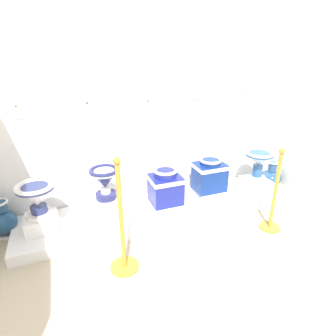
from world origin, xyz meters
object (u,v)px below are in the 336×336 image
at_px(plinth_block_rightmost, 256,183).
at_px(info_placard_second, 90,107).
at_px(info_placard_third, 151,104).
at_px(decorative_vase_companion, 3,221).
at_px(antique_toilet_leftmost, 210,174).
at_px(stanchion_post_near_right, 273,204).
at_px(plinth_block_leftmost, 209,191).
at_px(info_placard_fifth, 249,98).
at_px(plinth_block_squat_floral, 107,206).
at_px(antique_toilet_rightmost, 259,159).
at_px(decorative_vase_spare, 271,176).
at_px(antique_toilet_tall_cobalt, 165,186).
at_px(info_placard_fourth, 200,102).
at_px(antique_toilet_squat_floral, 105,179).
at_px(info_placard_first, 20,111).
at_px(plinth_block_broad_patterned, 42,223).
at_px(antique_toilet_broad_patterned, 36,196).
at_px(plinth_block_tall_cobalt, 166,204).
at_px(stanchion_post_near_left, 123,238).

xyz_separation_m(plinth_block_rightmost, info_placard_second, (-2.05, 0.38, 1.10)).
height_order(info_placard_third, decorative_vase_companion, info_placard_third).
relative_size(antique_toilet_leftmost, stanchion_post_near_right, 0.46).
xyz_separation_m(plinth_block_leftmost, info_placard_fifth, (0.71, 0.29, 1.12)).
xyz_separation_m(plinth_block_squat_floral, decorative_vase_companion, (-1.06, 0.16, -0.04)).
bearing_deg(antique_toilet_rightmost, info_placard_fifth, 85.58).
bearing_deg(decorative_vase_spare, info_placard_third, 172.56).
bearing_deg(decorative_vase_companion, antique_toilet_tall_cobalt, -8.14).
bearing_deg(plinth_block_leftmost, decorative_vase_companion, 177.62).
distance_m(plinth_block_rightmost, info_placard_fourth, 1.34).
xyz_separation_m(plinth_block_leftmost, antique_toilet_rightmost, (0.68, -0.09, 0.38)).
height_order(antique_toilet_rightmost, decorative_vase_companion, antique_toilet_rightmost).
distance_m(antique_toilet_squat_floral, antique_toilet_tall_cobalt, 0.69).
xyz_separation_m(info_placard_first, stanchion_post_near_right, (2.39, -1.11, -0.97)).
bearing_deg(info_placard_fourth, antique_toilet_tall_cobalt, -145.19).
distance_m(antique_toilet_squat_floral, info_placard_first, 1.08).
bearing_deg(antique_toilet_rightmost, stanchion_post_near_right, -115.57).
bearing_deg(plinth_block_leftmost, plinth_block_squat_floral, -177.53).
bearing_deg(info_placard_fifth, antique_toilet_rightmost, -94.42).
height_order(plinth_block_broad_patterned, antique_toilet_broad_patterned, antique_toilet_broad_patterned).
xyz_separation_m(plinth_block_tall_cobalt, plinth_block_rightmost, (1.34, 0.06, 0.02)).
distance_m(plinth_block_broad_patterned, decorative_vase_spare, 3.09).
bearing_deg(info_placard_second, info_placard_fourth, 0.00).
height_order(plinth_block_tall_cobalt, info_placard_first, info_placard_first).
xyz_separation_m(antique_toilet_squat_floral, plinth_block_leftmost, (1.33, 0.06, -0.41)).
height_order(info_placard_fourth, info_placard_fifth, info_placard_fifth).
relative_size(antique_toilet_rightmost, info_placard_first, 2.58).
bearing_deg(antique_toilet_broad_patterned, plinth_block_squat_floral, 4.13).
height_order(antique_toilet_squat_floral, decorative_vase_companion, antique_toilet_squat_floral).
height_order(antique_toilet_leftmost, stanchion_post_near_left, stanchion_post_near_left).
height_order(antique_toilet_leftmost, info_placard_fifth, info_placard_fifth).
height_order(antique_toilet_tall_cobalt, info_placard_third, info_placard_third).
relative_size(antique_toilet_leftmost, antique_toilet_rightmost, 1.08).
height_order(plinth_block_squat_floral, stanchion_post_near_right, stanchion_post_near_right).
relative_size(plinth_block_leftmost, info_placard_first, 2.17).
xyz_separation_m(info_placard_second, stanchion_post_near_left, (0.04, -1.13, -0.95)).
relative_size(info_placard_first, decorative_vase_spare, 0.41).
xyz_separation_m(antique_toilet_broad_patterned, plinth_block_leftmost, (2.01, 0.11, -0.37)).
distance_m(antique_toilet_leftmost, decorative_vase_companion, 2.40).
height_order(plinth_block_broad_patterned, stanchion_post_near_right, stanchion_post_near_right).
bearing_deg(info_placard_first, antique_toilet_squat_floral, -25.88).
distance_m(plinth_block_broad_patterned, antique_toilet_broad_patterned, 0.31).
relative_size(plinth_block_leftmost, antique_toilet_leftmost, 0.78).
bearing_deg(info_placard_fourth, info_placard_second, -180.00).
bearing_deg(stanchion_post_near_left, info_placard_second, 92.25).
xyz_separation_m(antique_toilet_squat_floral, antique_toilet_tall_cobalt, (0.67, -0.09, -0.15)).
xyz_separation_m(info_placard_third, info_placard_fifth, (1.38, 0.00, -0.00)).
distance_m(antique_toilet_tall_cobalt, antique_toilet_leftmost, 0.68).
distance_m(antique_toilet_squat_floral, info_placard_fifth, 2.19).
height_order(info_placard_third, stanchion_post_near_right, info_placard_third).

